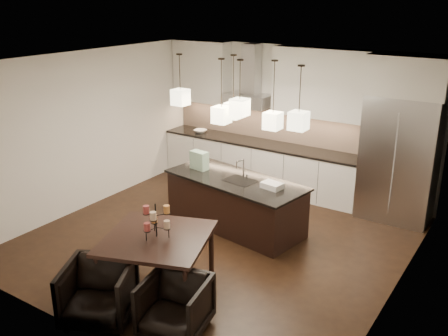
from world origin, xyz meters
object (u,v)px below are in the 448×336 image
Objects in this scene: island_body at (235,204)px; dining_table at (158,263)px; refrigerator at (399,159)px; armchair_left at (98,292)px; armchair_right at (175,306)px.

dining_table is at bearing -76.55° from island_body.
refrigerator is at bearing 44.20° from dining_table.
armchair_left is (-0.17, -0.88, -0.02)m from dining_table.
island_body is 3.13× the size of armchair_right.
refrigerator is 2.87m from island_body.
armchair_right is (0.90, 0.32, -0.03)m from armchair_left.
dining_table is 0.92m from armchair_right.
dining_table is at bearing -116.30° from refrigerator.
dining_table is (0.16, -2.16, -0.02)m from island_body.
island_body is 2.17m from dining_table.
armchair_left is 0.95m from armchair_right.
armchair_right is (0.73, -0.56, -0.05)m from dining_table.
refrigerator is 0.93× the size of island_body.
armchair_left is at bearing -113.73° from refrigerator.
armchair_right is (0.89, -2.72, -0.07)m from island_body.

